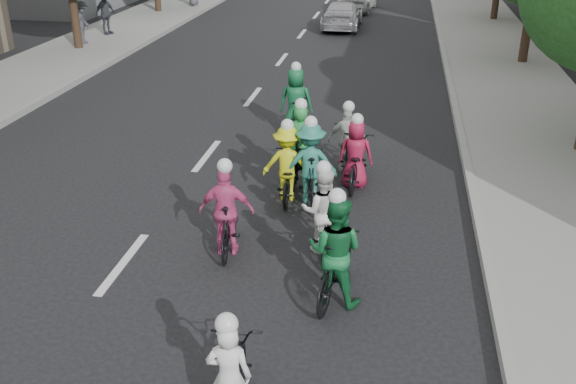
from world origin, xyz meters
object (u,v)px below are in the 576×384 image
(cyclist_3, at_px, (228,218))
(cyclist_6, at_px, (323,218))
(follow_car_lead, at_px, (342,15))
(cyclist_9, at_px, (296,108))
(spectator_1, at_px, (105,14))
(spectator_0, at_px, (83,22))
(cyclist_1, at_px, (335,258))
(cyclist_7, at_px, (310,168))
(cyclist_5, at_px, (301,154))
(cyclist_4, at_px, (356,160))
(cyclist_2, at_px, (288,170))
(cyclist_8, at_px, (347,146))

(cyclist_3, relative_size, cyclist_6, 1.04)
(follow_car_lead, bearing_deg, cyclist_9, 91.24)
(cyclist_6, bearing_deg, spectator_1, -62.10)
(spectator_0, bearing_deg, cyclist_1, -153.87)
(follow_car_lead, bearing_deg, cyclist_7, 93.89)
(cyclist_7, bearing_deg, spectator_0, -59.57)
(cyclist_3, height_order, cyclist_5, cyclist_5)
(cyclist_4, height_order, cyclist_7, cyclist_7)
(cyclist_2, bearing_deg, cyclist_8, -125.64)
(cyclist_6, bearing_deg, follow_car_lead, -92.18)
(cyclist_5, height_order, cyclist_7, cyclist_5)
(follow_car_lead, bearing_deg, cyclist_6, 94.91)
(cyclist_6, bearing_deg, spectator_0, -58.51)
(spectator_0, bearing_deg, cyclist_2, -150.50)
(cyclist_5, distance_m, cyclist_7, 0.94)
(follow_car_lead, xyz_separation_m, spectator_1, (-9.86, -3.89, 0.42))
(spectator_1, bearing_deg, cyclist_8, -116.13)
(cyclist_6, xyz_separation_m, spectator_0, (-11.57, 14.72, 0.39))
(cyclist_3, relative_size, spectator_0, 1.05)
(spectator_1, bearing_deg, cyclist_7, -121.12)
(cyclist_6, xyz_separation_m, cyclist_7, (-0.49, 1.91, 0.11))
(cyclist_3, distance_m, spectator_0, 18.10)
(cyclist_3, bearing_deg, cyclist_9, -97.80)
(cyclist_4, height_order, cyclist_5, cyclist_5)
(cyclist_5, relative_size, cyclist_8, 1.04)
(cyclist_2, bearing_deg, cyclist_3, 70.80)
(cyclist_3, relative_size, cyclist_8, 0.97)
(cyclist_4, xyz_separation_m, cyclist_6, (-0.35, -2.83, 0.02))
(cyclist_2, bearing_deg, cyclist_4, -149.56)
(cyclist_6, xyz_separation_m, follow_car_lead, (-1.62, 20.53, 0.01))
(cyclist_2, bearing_deg, spectator_0, -54.13)
(cyclist_5, bearing_deg, cyclist_4, -165.65)
(cyclist_3, bearing_deg, cyclist_7, -121.84)
(cyclist_3, relative_size, cyclist_9, 0.92)
(cyclist_7, bearing_deg, cyclist_3, 53.78)
(cyclist_9, bearing_deg, cyclist_2, 96.96)
(cyclist_2, height_order, cyclist_5, cyclist_5)
(cyclist_6, height_order, cyclist_7, cyclist_7)
(cyclist_6, bearing_deg, cyclist_7, -82.43)
(cyclist_1, relative_size, cyclist_3, 1.07)
(cyclist_9, height_order, follow_car_lead, cyclist_9)
(cyclist_1, height_order, spectator_1, spectator_1)
(cyclist_5, relative_size, spectator_1, 1.08)
(cyclist_3, bearing_deg, cyclist_8, -118.88)
(cyclist_2, height_order, cyclist_9, cyclist_9)
(cyclist_2, xyz_separation_m, cyclist_4, (1.30, 0.89, -0.05))
(spectator_1, bearing_deg, cyclist_9, -114.99)
(cyclist_5, bearing_deg, cyclist_9, -66.97)
(cyclist_6, bearing_deg, cyclist_3, 6.56)
(cyclist_6, distance_m, cyclist_7, 1.97)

